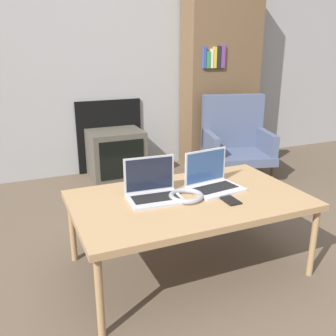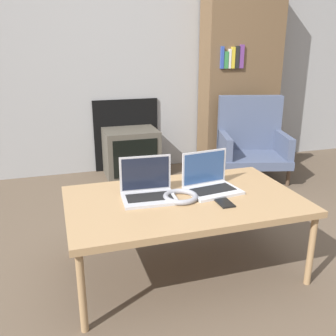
{
  "view_description": "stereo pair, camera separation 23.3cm",
  "coord_description": "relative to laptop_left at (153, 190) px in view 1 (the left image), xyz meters",
  "views": [
    {
      "loc": [
        -0.88,
        -1.55,
        1.26
      ],
      "look_at": [
        0.0,
        0.49,
        0.53
      ],
      "focal_mm": 40.0,
      "sensor_mm": 36.0,
      "label": 1
    },
    {
      "loc": [
        -0.66,
        -1.63,
        1.26
      ],
      "look_at": [
        0.0,
        0.49,
        0.53
      ],
      "focal_mm": 40.0,
      "sensor_mm": 36.0,
      "label": 2
    }
  ],
  "objects": [
    {
      "name": "ground_plane",
      "position": [
        0.19,
        -0.26,
        -0.5
      ],
      "size": [
        14.0,
        14.0,
        0.0
      ],
      "primitive_type": "plane",
      "color": "brown"
    },
    {
      "name": "wall_back",
      "position": [
        0.19,
        1.93,
        0.79
      ],
      "size": [
        7.0,
        0.08,
        2.6
      ],
      "color": "#999999",
      "rests_on": "ground_plane"
    },
    {
      "name": "table",
      "position": [
        0.19,
        -0.07,
        -0.08
      ],
      "size": [
        1.29,
        0.78,
        0.45
      ],
      "color": "#9E7A51",
      "rests_on": "ground_plane"
    },
    {
      "name": "laptop_left",
      "position": [
        0.0,
        0.0,
        0.0
      ],
      "size": [
        0.31,
        0.24,
        0.22
      ],
      "rotation": [
        0.0,
        0.0,
        -0.06
      ],
      "color": "#B2B2B7",
      "rests_on": "table"
    },
    {
      "name": "laptop_right",
      "position": [
        0.37,
        -0.0,
        0.0
      ],
      "size": [
        0.32,
        0.26,
        0.22
      ],
      "rotation": [
        0.0,
        0.0,
        0.14
      ],
      "color": "silver",
      "rests_on": "table"
    },
    {
      "name": "headphones",
      "position": [
        0.16,
        -0.08,
        -0.03
      ],
      "size": [
        0.2,
        0.2,
        0.03
      ],
      "color": "gray",
      "rests_on": "table"
    },
    {
      "name": "phone",
      "position": [
        0.37,
        -0.21,
        -0.04
      ],
      "size": [
        0.07,
        0.12,
        0.01
      ],
      "color": "black",
      "rests_on": "table"
    },
    {
      "name": "tv",
      "position": [
        0.25,
        1.67,
        -0.26
      ],
      "size": [
        0.52,
        0.42,
        0.47
      ],
      "color": "#4C473D",
      "rests_on": "ground_plane"
    },
    {
      "name": "armchair",
      "position": [
        1.36,
        1.25,
        -0.11
      ],
      "size": [
        0.74,
        0.69,
        0.79
      ],
      "rotation": [
        0.0,
        0.0,
        -0.27
      ],
      "color": "#47516B",
      "rests_on": "ground_plane"
    },
    {
      "name": "bookshelf",
      "position": [
        1.45,
        1.73,
        0.45
      ],
      "size": [
        0.81,
        0.32,
        1.89
      ],
      "color": "brown",
      "rests_on": "ground_plane"
    }
  ]
}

